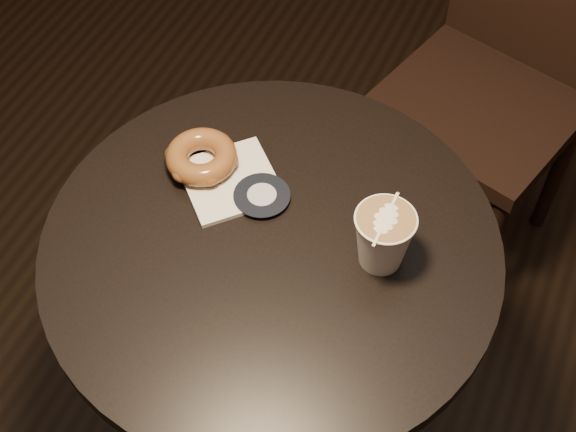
{
  "coord_description": "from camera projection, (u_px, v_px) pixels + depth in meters",
  "views": [
    {
      "loc": [
        0.31,
        -0.63,
        1.74
      ],
      "look_at": [
        0.01,
        0.03,
        0.79
      ],
      "focal_mm": 50.0,
      "sensor_mm": 36.0,
      "label": 1
    }
  ],
  "objects": [
    {
      "name": "chair",
      "position": [
        513.0,
        45.0,
        1.74
      ],
      "size": [
        0.51,
        0.51,
        1.03
      ],
      "rotation": [
        0.0,
        0.0,
        -0.29
      ],
      "color": "black",
      "rests_on": "ground"
    },
    {
      "name": "doughnut",
      "position": [
        201.0,
        157.0,
        1.28
      ],
      "size": [
        0.12,
        0.12,
        0.04
      ],
      "primitive_type": "torus",
      "color": "brown",
      "rests_on": "pastry_bag"
    },
    {
      "name": "latte_cup",
      "position": [
        383.0,
        239.0,
        1.15
      ],
      "size": [
        0.09,
        0.09,
        0.1
      ],
      "primitive_type": null,
      "color": "white",
      "rests_on": "cafe_table"
    },
    {
      "name": "pastry_bag",
      "position": [
        230.0,
        181.0,
        1.28
      ],
      "size": [
        0.2,
        0.2,
        0.01
      ],
      "primitive_type": "cube",
      "rotation": [
        0.0,
        0.0,
        0.8
      ],
      "color": "white",
      "rests_on": "cafe_table"
    },
    {
      "name": "cafe_table",
      "position": [
        273.0,
        309.0,
        1.37
      ],
      "size": [
        0.7,
        0.7,
        0.75
      ],
      "color": "black",
      "rests_on": "ground"
    }
  ]
}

